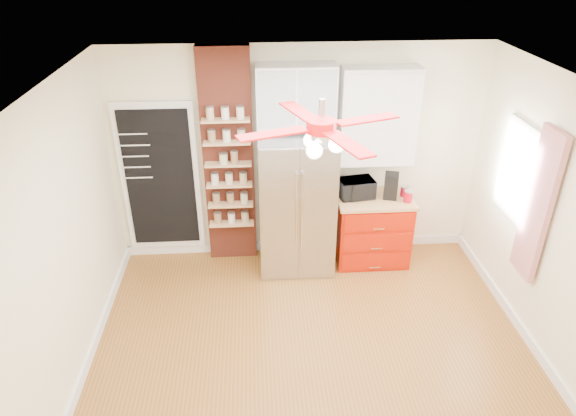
{
  "coord_description": "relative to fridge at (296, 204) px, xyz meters",
  "views": [
    {
      "loc": [
        -0.53,
        -3.83,
        3.79
      ],
      "look_at": [
        -0.2,
        0.9,
        1.22
      ],
      "focal_mm": 32.0,
      "sensor_mm": 36.0,
      "label": 1
    }
  ],
  "objects": [
    {
      "name": "floor",
      "position": [
        0.05,
        -1.63,
        -0.88
      ],
      "size": [
        4.5,
        4.5,
        0.0
      ],
      "primitive_type": "plane",
      "color": "#8F5F24",
      "rests_on": "ground"
    },
    {
      "name": "ceiling",
      "position": [
        0.05,
        -1.63,
        1.83
      ],
      "size": [
        4.5,
        4.5,
        0.0
      ],
      "primitive_type": "plane",
      "color": "white",
      "rests_on": "wall_back"
    },
    {
      "name": "wall_back",
      "position": [
        0.05,
        0.37,
        0.48
      ],
      "size": [
        4.5,
        0.02,
        2.7
      ],
      "primitive_type": "cube",
      "color": "#FFF8CD",
      "rests_on": "floor"
    },
    {
      "name": "wall_left",
      "position": [
        -2.2,
        -1.63,
        0.48
      ],
      "size": [
        0.02,
        4.0,
        2.7
      ],
      "primitive_type": "cube",
      "color": "#FFF8CD",
      "rests_on": "floor"
    },
    {
      "name": "wall_right",
      "position": [
        2.3,
        -1.63,
        0.48
      ],
      "size": [
        0.02,
        4.0,
        2.7
      ],
      "primitive_type": "cube",
      "color": "#FFF8CD",
      "rests_on": "floor"
    },
    {
      "name": "chalkboard",
      "position": [
        -1.65,
        0.33,
        0.23
      ],
      "size": [
        0.95,
        0.05,
        1.95
      ],
      "color": "white",
      "rests_on": "wall_back"
    },
    {
      "name": "brick_pillar",
      "position": [
        -0.8,
        0.29,
        0.48
      ],
      "size": [
        0.6,
        0.16,
        2.7
      ],
      "primitive_type": "cube",
      "color": "brown",
      "rests_on": "floor"
    },
    {
      "name": "fridge",
      "position": [
        0.0,
        0.0,
        0.0
      ],
      "size": [
        0.9,
        0.7,
        1.75
      ],
      "primitive_type": "cube",
      "color": "#B3B3B8",
      "rests_on": "floor"
    },
    {
      "name": "upper_glass_cabinet",
      "position": [
        0.0,
        0.2,
        1.27
      ],
      "size": [
        0.9,
        0.35,
        0.7
      ],
      "primitive_type": "cube",
      "color": "white",
      "rests_on": "wall_back"
    },
    {
      "name": "red_cabinet",
      "position": [
        0.97,
        0.05,
        -0.42
      ],
      "size": [
        0.94,
        0.64,
        0.9
      ],
      "color": "#B21703",
      "rests_on": "floor"
    },
    {
      "name": "upper_shelf_unit",
      "position": [
        0.97,
        0.22,
        1.0
      ],
      "size": [
        0.9,
        0.3,
        1.15
      ],
      "primitive_type": "cube",
      "color": "white",
      "rests_on": "wall_back"
    },
    {
      "name": "window",
      "position": [
        2.28,
        -0.73,
        0.68
      ],
      "size": [
        0.04,
        0.75,
        1.05
      ],
      "primitive_type": "cube",
      "color": "white",
      "rests_on": "wall_right"
    },
    {
      "name": "curtain",
      "position": [
        2.23,
        -1.28,
        0.57
      ],
      "size": [
        0.06,
        0.4,
        1.55
      ],
      "primitive_type": "cube",
      "color": "red",
      "rests_on": "wall_right"
    },
    {
      "name": "ceiling_fan",
      "position": [
        0.05,
        -1.63,
        1.55
      ],
      "size": [
        1.4,
        1.4,
        0.44
      ],
      "color": "silver",
      "rests_on": "ceiling"
    },
    {
      "name": "toaster_oven",
      "position": [
        0.74,
        0.08,
        0.14
      ],
      "size": [
        0.46,
        0.35,
        0.23
      ],
      "primitive_type": "imported",
      "rotation": [
        0.0,
        0.0,
        0.17
      ],
      "color": "black",
      "rests_on": "red_cabinet"
    },
    {
      "name": "coffee_maker",
      "position": [
        1.16,
        0.05,
        0.18
      ],
      "size": [
        0.22,
        0.25,
        0.3
      ],
      "primitive_type": "cube",
      "rotation": [
        0.0,
        0.0,
        -0.28
      ],
      "color": "black",
      "rests_on": "red_cabinet"
    },
    {
      "name": "canister_left",
      "position": [
        1.34,
        -0.09,
        0.09
      ],
      "size": [
        0.1,
        0.1,
        0.14
      ],
      "primitive_type": "cylinder",
      "rotation": [
        0.0,
        0.0,
        0.08
      ],
      "color": "red",
      "rests_on": "red_cabinet"
    },
    {
      "name": "canister_right",
      "position": [
        1.34,
        0.06,
        0.09
      ],
      "size": [
        0.12,
        0.12,
        0.12
      ],
      "primitive_type": "cylinder",
      "rotation": [
        0.0,
        0.0,
        0.31
      ],
      "color": "#B60A25",
      "rests_on": "red_cabinet"
    },
    {
      "name": "pantry_jar_oats",
      "position": [
        -0.85,
        0.13,
        0.56
      ],
      "size": [
        0.13,
        0.13,
        0.12
      ],
      "primitive_type": "cylinder",
      "rotation": [
        0.0,
        0.0,
        0.43
      ],
      "color": "beige",
      "rests_on": "brick_pillar"
    },
    {
      "name": "pantry_jar_beans",
      "position": [
        -0.72,
        0.12,
        0.57
      ],
      "size": [
        0.11,
        0.11,
        0.14
      ],
      "primitive_type": "cylinder",
      "rotation": [
        0.0,
        0.0,
        -0.41
      ],
      "color": "olive",
      "rests_on": "brick_pillar"
    }
  ]
}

